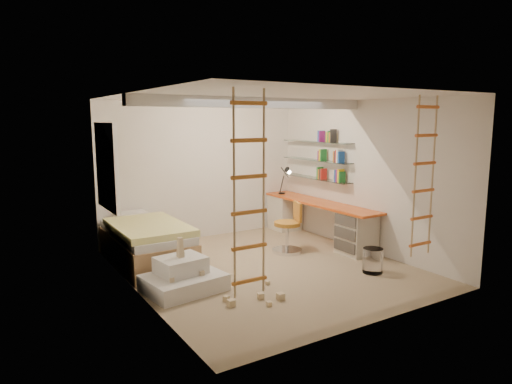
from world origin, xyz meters
TOP-DOWN VIEW (x-y plane):
  - floor at (0.00, 0.00)m, footprint 4.50×4.50m
  - ceiling_beam at (0.00, 0.30)m, footprint 4.00×0.18m
  - window_frame at (-1.97, 1.50)m, footprint 0.06×1.15m
  - window_blind at (-1.93, 1.50)m, footprint 0.02×1.00m
  - rope_ladder_left at (-1.35, -1.75)m, footprint 0.41×0.04m
  - rope_ladder_right at (1.35, -1.75)m, footprint 0.41×0.04m
  - waste_bin at (1.24, -1.02)m, footprint 0.30×0.30m
  - desk at (1.72, 0.86)m, footprint 0.56×2.80m
  - shelves at (1.87, 1.13)m, footprint 0.25×1.80m
  - bed at (-1.48, 1.23)m, footprint 1.02×2.00m
  - task_lamp at (1.67, 1.82)m, footprint 0.14×0.36m
  - swivel_chair at (0.79, 0.52)m, footprint 0.65×0.65m
  - play_platform at (-1.45, -0.18)m, footprint 1.09×0.90m
  - toy_blocks at (-1.09, -0.58)m, footprint 1.38×1.22m
  - books at (1.87, 1.13)m, footprint 0.14×0.64m

SIDE VIEW (x-z plane):
  - floor at x=0.00m, z-range 0.00..0.00m
  - play_platform at x=-1.45m, z-range -0.05..0.39m
  - waste_bin at x=1.24m, z-range 0.00..0.37m
  - toy_blocks at x=-1.09m, z-range -0.12..0.60m
  - swivel_chair at x=0.79m, z-range -0.11..0.76m
  - bed at x=-1.48m, z-range -0.02..0.67m
  - desk at x=1.72m, z-range 0.03..0.78m
  - task_lamp at x=1.67m, z-range 0.85..1.42m
  - shelves at x=1.87m, z-range 1.14..1.86m
  - rope_ladder_left at x=-1.35m, z-range 0.45..2.58m
  - rope_ladder_right at x=1.35m, z-range 0.45..2.58m
  - window_frame at x=-1.97m, z-range 0.88..2.23m
  - window_blind at x=-1.93m, z-range 0.95..2.15m
  - books at x=1.87m, z-range 1.12..2.04m
  - ceiling_beam at x=0.00m, z-range 2.44..2.60m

